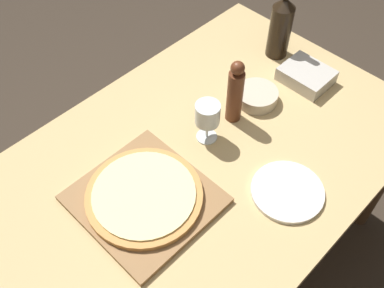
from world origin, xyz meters
TOP-DOWN VIEW (x-y plane):
  - ground_plane at (0.00, 0.00)m, footprint 12.00×12.00m
  - dining_table at (0.00, 0.00)m, footprint 0.94×1.45m
  - cutting_board at (-0.01, -0.24)m, footprint 0.38×0.37m
  - pizza at (-0.01, -0.24)m, footprint 0.35×0.35m
  - wine_bottle at (-0.15, 0.57)m, footprint 0.08×0.08m
  - pepper_mill at (-0.04, 0.20)m, footprint 0.05×0.05m
  - wine_glass at (-0.04, 0.07)m, footprint 0.08×0.08m
  - small_bowl at (-0.04, 0.32)m, footprint 0.15×0.15m
  - dinner_plate at (0.28, 0.08)m, footprint 0.22×0.22m
  - food_container at (0.03, 0.52)m, footprint 0.18×0.15m

SIDE VIEW (x-z plane):
  - ground_plane at x=0.00m, z-range 0.00..0.00m
  - dining_table at x=0.00m, z-range 0.28..1.01m
  - dinner_plate at x=0.28m, z-range 0.73..0.74m
  - cutting_board at x=-0.01m, z-range 0.73..0.75m
  - small_bowl at x=-0.04m, z-range 0.73..0.77m
  - food_container at x=0.03m, z-range 0.73..0.78m
  - pizza at x=-0.01m, z-range 0.75..0.77m
  - wine_glass at x=-0.04m, z-range 0.76..0.91m
  - pepper_mill at x=-0.04m, z-range 0.72..0.97m
  - wine_bottle at x=-0.15m, z-range 0.69..1.03m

